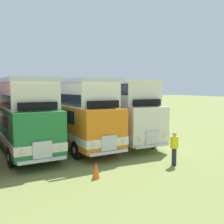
{
  "coord_description": "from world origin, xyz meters",
  "views": [
    {
      "loc": [
        -0.78,
        -16.97,
        3.99
      ],
      "look_at": [
        7.86,
        -0.37,
        2.26
      ],
      "focal_mm": 42.05,
      "sensor_mm": 36.0,
      "label": 1
    }
  ],
  "objects_px": {
    "bus_fifth_in_row": "(73,112)",
    "bus_sixth_in_row": "(115,108)",
    "cone_mid_row": "(96,170)",
    "marshal_person": "(174,148)",
    "bus_fourth_in_row": "(21,114)"
  },
  "relations": [
    {
      "from": "marshal_person",
      "to": "bus_sixth_in_row",
      "type": "bearing_deg",
      "value": 87.12
    },
    {
      "from": "bus_fifth_in_row",
      "to": "bus_sixth_in_row",
      "type": "relative_size",
      "value": 1.02
    },
    {
      "from": "bus_fourth_in_row",
      "to": "bus_sixth_in_row",
      "type": "bearing_deg",
      "value": 1.17
    },
    {
      "from": "cone_mid_row",
      "to": "marshal_person",
      "type": "height_order",
      "value": "marshal_person"
    },
    {
      "from": "cone_mid_row",
      "to": "marshal_person",
      "type": "distance_m",
      "value": 4.4
    },
    {
      "from": "bus_fifth_in_row",
      "to": "cone_mid_row",
      "type": "bearing_deg",
      "value": -100.87
    },
    {
      "from": "bus_fourth_in_row",
      "to": "bus_fifth_in_row",
      "type": "bearing_deg",
      "value": -0.37
    },
    {
      "from": "bus_fifth_in_row",
      "to": "bus_sixth_in_row",
      "type": "distance_m",
      "value": 3.42
    },
    {
      "from": "bus_fourth_in_row",
      "to": "cone_mid_row",
      "type": "height_order",
      "value": "bus_fourth_in_row"
    },
    {
      "from": "bus_sixth_in_row",
      "to": "bus_fourth_in_row",
      "type": "bearing_deg",
      "value": -178.83
    },
    {
      "from": "bus_sixth_in_row",
      "to": "cone_mid_row",
      "type": "xyz_separation_m",
      "value": [
        -4.72,
        -7.0,
        -2.1
      ]
    },
    {
      "from": "marshal_person",
      "to": "cone_mid_row",
      "type": "bearing_deg",
      "value": 179.15
    },
    {
      "from": "marshal_person",
      "to": "bus_fifth_in_row",
      "type": "bearing_deg",
      "value": 113.86
    },
    {
      "from": "bus_fourth_in_row",
      "to": "bus_fifth_in_row",
      "type": "distance_m",
      "value": 3.4
    },
    {
      "from": "bus_fourth_in_row",
      "to": "marshal_person",
      "type": "relative_size",
      "value": 5.71
    }
  ]
}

